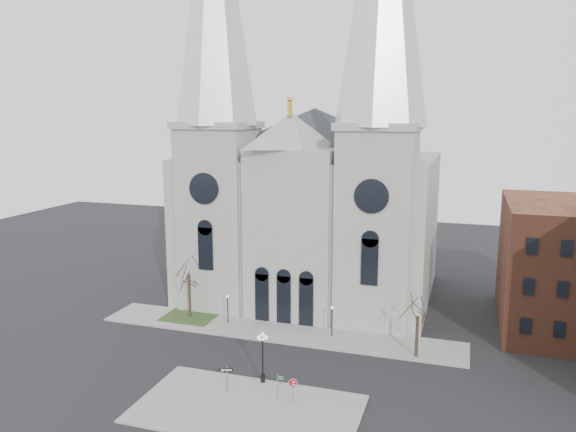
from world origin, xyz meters
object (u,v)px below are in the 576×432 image
(street_name_sign, at_px, (278,384))
(one_way_sign, at_px, (227,375))
(stop_sign, at_px, (293,385))
(globe_lamp, at_px, (263,351))

(street_name_sign, bearing_deg, one_way_sign, -169.75)
(stop_sign, distance_m, globe_lamp, 4.62)
(one_way_sign, bearing_deg, street_name_sign, -17.34)
(stop_sign, bearing_deg, street_name_sign, 177.77)
(stop_sign, relative_size, one_way_sign, 0.92)
(stop_sign, distance_m, one_way_sign, 5.83)
(one_way_sign, relative_size, street_name_sign, 1.11)
(one_way_sign, xyz_separation_m, street_name_sign, (4.43, 0.42, -0.31))
(stop_sign, relative_size, street_name_sign, 1.02)
(globe_lamp, distance_m, street_name_sign, 3.52)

